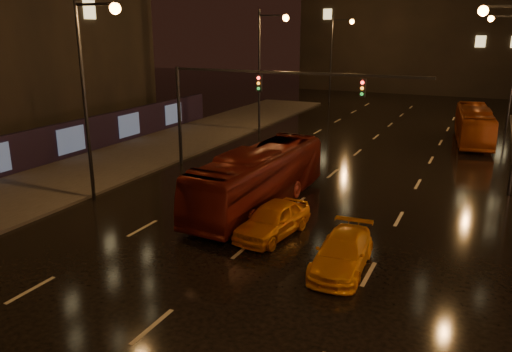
% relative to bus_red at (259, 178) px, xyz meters
% --- Properties ---
extents(ground, '(140.00, 140.00, 0.00)m').
position_rel_bus_red_xyz_m(ground, '(1.61, 5.17, -1.46)').
color(ground, black).
rests_on(ground, ground).
extents(sidewalk_left, '(7.00, 70.00, 0.15)m').
position_rel_bus_red_xyz_m(sidewalk_left, '(-11.89, 0.17, -1.38)').
color(sidewalk_left, '#38332D').
rests_on(sidewalk_left, ground).
extents(traffic_signal, '(15.31, 0.32, 6.20)m').
position_rel_bus_red_xyz_m(traffic_signal, '(-3.45, 5.17, 3.28)').
color(traffic_signal, black).
rests_on(traffic_signal, ground).
extents(bus_red, '(2.96, 10.58, 2.92)m').
position_rel_bus_red_xyz_m(bus_red, '(0.00, 0.00, 0.00)').
color(bus_red, '#5A140C').
rests_on(bus_red, ground).
extents(bus_curb, '(3.37, 9.95, 2.72)m').
position_rel_bus_red_xyz_m(bus_curb, '(8.79, 20.40, -0.10)').
color(bus_curb, '#89360D').
rests_on(bus_curb, ground).
extents(taxi_near, '(2.26, 4.46, 1.46)m').
position_rel_bus_red_xyz_m(taxi_near, '(2.11, -3.10, -0.73)').
color(taxi_near, orange).
rests_on(taxi_near, ground).
extents(taxi_far, '(2.03, 4.44, 1.26)m').
position_rel_bus_red_xyz_m(taxi_far, '(5.61, -4.83, -0.83)').
color(taxi_far, orange).
rests_on(taxi_far, ground).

